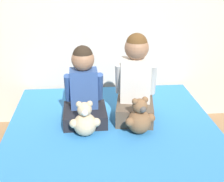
# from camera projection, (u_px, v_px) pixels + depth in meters

# --- Properties ---
(ground_plane) EXTENTS (14.00, 14.00, 0.00)m
(ground_plane) POSITION_uv_depth(u_px,v_px,m) (114.00, 180.00, 2.46)
(ground_plane) COLOR #93704C
(wall_behind_bed) EXTENTS (8.00, 0.06, 2.50)m
(wall_behind_bed) POSITION_uv_depth(u_px,v_px,m) (104.00, 1.00, 2.99)
(wall_behind_bed) COLOR beige
(wall_behind_bed) RESTS_ON ground_plane
(bed) EXTENTS (1.67, 2.05, 0.39)m
(bed) POSITION_uv_depth(u_px,v_px,m) (115.00, 159.00, 2.39)
(bed) COLOR #473828
(bed) RESTS_ON ground_plane
(child_on_left) EXTENTS (0.35, 0.36, 0.62)m
(child_on_left) POSITION_uv_depth(u_px,v_px,m) (84.00, 91.00, 2.48)
(child_on_left) COLOR black
(child_on_left) RESTS_ON bed
(child_on_right) EXTENTS (0.36, 0.39, 0.71)m
(child_on_right) POSITION_uv_depth(u_px,v_px,m) (136.00, 83.00, 2.49)
(child_on_right) COLOR brown
(child_on_right) RESTS_ON bed
(teddy_bear_held_by_left_child) EXTENTS (0.23, 0.17, 0.28)m
(teddy_bear_held_by_left_child) POSITION_uv_depth(u_px,v_px,m) (85.00, 121.00, 2.30)
(teddy_bear_held_by_left_child) COLOR #D1B78E
(teddy_bear_held_by_left_child) RESTS_ON bed
(teddy_bear_held_by_right_child) EXTENTS (0.23, 0.18, 0.29)m
(teddy_bear_held_by_right_child) POSITION_uv_depth(u_px,v_px,m) (139.00, 118.00, 2.33)
(teddy_bear_held_by_right_child) COLOR brown
(teddy_bear_held_by_right_child) RESTS_ON bed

